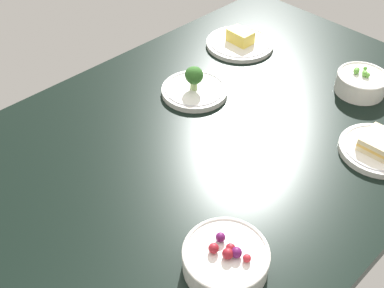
# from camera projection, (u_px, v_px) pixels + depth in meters

# --- Properties ---
(dining_table) EXTENTS (1.58, 0.92, 0.04)m
(dining_table) POSITION_uv_depth(u_px,v_px,m) (192.00, 156.00, 1.14)
(dining_table) COLOR black
(dining_table) RESTS_ON ground
(plate_cheese) EXTENTS (0.21, 0.21, 0.05)m
(plate_cheese) POSITION_uv_depth(u_px,v_px,m) (240.00, 42.00, 1.47)
(plate_cheese) COLOR white
(plate_cheese) RESTS_ON dining_table
(plate_sandwich) EXTENTS (0.18, 0.18, 0.05)m
(plate_sandwich) POSITION_uv_depth(u_px,v_px,m) (378.00, 148.00, 1.11)
(plate_sandwich) COLOR white
(plate_sandwich) RESTS_ON dining_table
(bowl_berries) EXTENTS (0.16, 0.16, 0.07)m
(bowl_berries) POSITION_uv_depth(u_px,v_px,m) (226.00, 258.00, 0.87)
(bowl_berries) COLOR white
(bowl_berries) RESTS_ON dining_table
(bowl_peas) EXTENTS (0.14, 0.14, 0.07)m
(bowl_peas) POSITION_uv_depth(u_px,v_px,m) (361.00, 82.00, 1.28)
(bowl_peas) COLOR white
(bowl_peas) RESTS_ON dining_table
(plate_broccoli) EXTENTS (0.18, 0.18, 0.08)m
(plate_broccoli) POSITION_uv_depth(u_px,v_px,m) (194.00, 87.00, 1.28)
(plate_broccoli) COLOR white
(plate_broccoli) RESTS_ON dining_table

